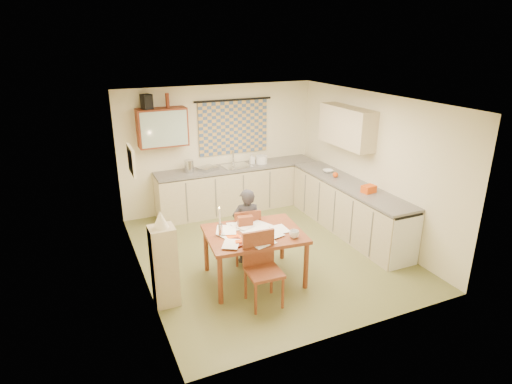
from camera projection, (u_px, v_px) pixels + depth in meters
name	position (u px, v px, depth m)	size (l,w,h in m)	color
floor	(267.00, 252.00, 7.11)	(4.00, 4.50, 0.02)	#646939
ceiling	(268.00, 99.00, 6.24)	(4.00, 4.50, 0.02)	white
wall_back	(219.00, 148.00, 8.61)	(4.00, 0.02, 2.50)	beige
wall_front	(355.00, 240.00, 4.74)	(4.00, 0.02, 2.50)	beige
wall_left	(136.00, 199.00, 5.91)	(0.02, 4.50, 2.50)	beige
wall_right	(371.00, 166.00, 7.44)	(0.02, 4.50, 2.50)	beige
window_blind	(233.00, 128.00, 8.56)	(1.45, 0.03, 1.05)	#3C557C
curtain_rod	(233.00, 100.00, 8.35)	(0.04, 0.04, 1.60)	black
wall_cabinet	(162.00, 127.00, 7.83)	(0.90, 0.34, 0.70)	#5C210F
wall_cabinet_glass	(164.00, 129.00, 7.69)	(0.84, 0.02, 0.64)	#99B2A5
upper_cabinet_right	(347.00, 127.00, 7.64)	(0.34, 1.30, 0.70)	tan
framed_print	(131.00, 160.00, 6.11)	(0.04, 0.50, 0.40)	beige
print_canvas	(133.00, 160.00, 6.12)	(0.01, 0.42, 0.32)	beige
counter_back	(238.00, 188.00, 8.72)	(3.30, 0.62, 0.92)	tan
counter_right	(348.00, 208.00, 7.72)	(0.62, 2.95, 0.92)	tan
stove	(394.00, 236.00, 6.69)	(0.56, 0.56, 0.87)	white
sink	(237.00, 168.00, 8.57)	(0.55, 0.45, 0.10)	silver
tap	(233.00, 157.00, 8.66)	(0.03, 0.03, 0.28)	silver
dish_rack	(208.00, 168.00, 8.31)	(0.35, 0.30, 0.06)	silver
kettle	(189.00, 166.00, 8.14)	(0.18, 0.18, 0.24)	silver
mixing_bowl	(262.00, 159.00, 8.74)	(0.24, 0.24, 0.16)	white
soap_bottle	(252.00, 159.00, 8.70)	(0.10, 0.10, 0.21)	white
bowl	(328.00, 171.00, 8.17)	(0.24, 0.24, 0.05)	white
orange_bag	(369.00, 189.00, 7.11)	(0.22, 0.16, 0.12)	#EB4E0D
fruit_orange	(335.00, 175.00, 7.87)	(0.10, 0.10, 0.10)	#EB4E0D
speaker	(147.00, 102.00, 7.57)	(0.16, 0.20, 0.26)	black
bottle_green	(150.00, 101.00, 7.59)	(0.07, 0.07, 0.26)	#195926
bottle_brown	(167.00, 100.00, 7.72)	(0.07, 0.07, 0.26)	#5C210F
dining_table	(254.00, 256.00, 6.19)	(1.45, 1.16, 0.75)	maroon
chair_far	(245.00, 244.00, 6.75)	(0.45, 0.45, 0.90)	maroon
chair_near	(263.00, 283.00, 5.65)	(0.46, 0.46, 0.98)	maroon
person	(247.00, 226.00, 6.61)	(0.49, 0.37, 1.22)	black
shelf_stand	(164.00, 266.00, 5.56)	(0.32, 0.30, 1.11)	tan
lampshade	(160.00, 219.00, 5.33)	(0.20, 0.20, 0.22)	beige
letter_rack	(245.00, 221.00, 6.23)	(0.22, 0.10, 0.16)	maroon
mug	(294.00, 234.00, 5.89)	(0.16, 0.16, 0.11)	white
magazine	(229.00, 244.00, 5.69)	(0.22, 0.29, 0.03)	maroon
book	(228.00, 239.00, 5.85)	(0.18, 0.24, 0.02)	#EB4E0D
orange_box	(240.00, 242.00, 5.73)	(0.12, 0.08, 0.04)	#EB4E0D
eyeglasses	(269.00, 239.00, 5.84)	(0.13, 0.04, 0.02)	black
candle_holder	(221.00, 230.00, 5.93)	(0.06, 0.06, 0.18)	silver
candle	(220.00, 216.00, 5.89)	(0.02, 0.02, 0.22)	white
candle_flame	(219.00, 208.00, 5.84)	(0.02, 0.02, 0.02)	#FFCC66
papers	(252.00, 233.00, 6.03)	(1.09, 0.99, 0.03)	white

